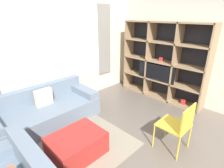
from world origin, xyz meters
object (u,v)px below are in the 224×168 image
Objects in this scene: ottoman at (77,145)px; folding_chair at (179,124)px; shelving_unit at (163,62)px; couch_main at (44,112)px.

ottoman is 1.67m from folding_chair.
folding_chair is at bearing -141.91° from shelving_unit.
couch_main is 2.61m from folding_chair.
couch_main reaches higher than ottoman.
folding_chair is at bearing -40.57° from ottoman.
couch_main is at bearing 160.81° from shelving_unit.
folding_chair reaches higher than ottoman.
shelving_unit is at bearing -141.91° from folding_chair.
shelving_unit reaches higher than couch_main.
shelving_unit is 3.03m from ottoman.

